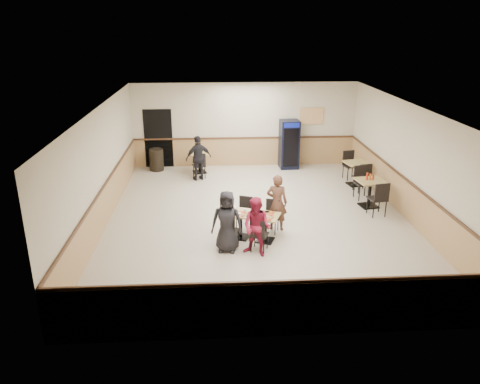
{
  "coord_description": "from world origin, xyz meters",
  "views": [
    {
      "loc": [
        -1.18,
        -11.52,
        5.0
      ],
      "look_at": [
        -0.51,
        -0.5,
        0.96
      ],
      "focal_mm": 35.0,
      "sensor_mm": 36.0,
      "label": 1
    }
  ],
  "objects": [
    {
      "name": "back_table",
      "position": [
        -1.64,
        4.2,
        0.47
      ],
      "size": [
        0.81,
        0.81,
        0.71
      ],
      "rotation": [
        0.0,
        0.0,
        0.26
      ],
      "color": "black",
      "rests_on": "ground"
    },
    {
      "name": "diner_woman_left",
      "position": [
        -0.89,
        -1.8,
        0.73
      ],
      "size": [
        0.77,
        0.57,
        1.45
      ],
      "primitive_type": "imported",
      "rotation": [
        0.0,
        0.0,
        -0.16
      ],
      "color": "black",
      "rests_on": "ground"
    },
    {
      "name": "side_table_near_chair_south",
      "position": [
        3.26,
        0.06,
        0.5
      ],
      "size": [
        0.53,
        0.53,
        1.0
      ],
      "primitive_type": null,
      "rotation": [
        0.0,
        0.0,
        3.3
      ],
      "color": "black",
      "rests_on": "ground"
    },
    {
      "name": "pepsi_cooler",
      "position": [
        1.56,
        4.59,
        0.87
      ],
      "size": [
        0.69,
        0.7,
        1.73
      ],
      "rotation": [
        0.0,
        0.0,
        0.05
      ],
      "color": "black",
      "rests_on": "ground"
    },
    {
      "name": "side_table_far_chair_north",
      "position": [
        3.42,
        3.17,
        0.48
      ],
      "size": [
        0.52,
        0.52,
        0.96
      ],
      "primitive_type": null,
      "rotation": [
        0.0,
        0.0,
        0.2
      ],
      "color": "black",
      "rests_on": "ground"
    },
    {
      "name": "main_table",
      "position": [
        -0.24,
        -1.24,
        0.44
      ],
      "size": [
        1.38,
        1.03,
        0.66
      ],
      "rotation": [
        0.0,
        0.0,
        -0.38
      ],
      "color": "black",
      "rests_on": "ground"
    },
    {
      "name": "side_table_near_chair_north",
      "position": [
        3.26,
        1.32,
        0.5
      ],
      "size": [
        0.53,
        0.53,
        1.0
      ],
      "primitive_type": null,
      "rotation": [
        0.0,
        0.0,
        0.16
      ],
      "color": "black",
      "rests_on": "ground"
    },
    {
      "name": "side_table_far_chair_south",
      "position": [
        3.42,
        1.95,
        0.48
      ],
      "size": [
        0.52,
        0.52,
        0.96
      ],
      "primitive_type": null,
      "rotation": [
        0.0,
        0.0,
        3.34
      ],
      "color": "black",
      "rests_on": "ground"
    },
    {
      "name": "main_chairs",
      "position": [
        -0.28,
        -1.23,
        0.42
      ],
      "size": [
        1.55,
        1.75,
        0.84
      ],
      "rotation": [
        0.0,
        0.0,
        -0.38
      ],
      "color": "black",
      "rests_on": "ground"
    },
    {
      "name": "side_table_near",
      "position": [
        3.26,
        0.69,
        0.53
      ],
      "size": [
        0.85,
        0.85,
        0.79
      ],
      "rotation": [
        0.0,
        0.0,
        0.16
      ],
      "color": "black",
      "rests_on": "ground"
    },
    {
      "name": "room_shell",
      "position": [
        1.78,
        2.55,
        0.58
      ],
      "size": [
        10.0,
        10.0,
        10.0
      ],
      "color": "silver",
      "rests_on": "ground"
    },
    {
      "name": "condiment_caddy",
      "position": [
        3.23,
        0.74,
        0.88
      ],
      "size": [
        0.23,
        0.06,
        0.2
      ],
      "color": "red",
      "rests_on": "side_table_near"
    },
    {
      "name": "ground",
      "position": [
        0.0,
        0.0,
        0.0
      ],
      "size": [
        10.0,
        10.0,
        0.0
      ],
      "primitive_type": "plane",
      "color": "beige",
      "rests_on": "ground"
    },
    {
      "name": "back_table_chair_lone",
      "position": [
        -1.64,
        3.63,
        0.45
      ],
      "size": [
        0.51,
        0.51,
        0.9
      ],
      "primitive_type": null,
      "rotation": [
        0.0,
        0.0,
        3.4
      ],
      "color": "black",
      "rests_on": "ground"
    },
    {
      "name": "side_table_far",
      "position": [
        3.42,
        2.56,
        0.51
      ],
      "size": [
        0.83,
        0.83,
        0.76
      ],
      "rotation": [
        0.0,
        0.0,
        0.2
      ],
      "color": "black",
      "rests_on": "ground"
    },
    {
      "name": "tabletop_clutter",
      "position": [
        -0.23,
        -1.29,
        0.69
      ],
      "size": [
        1.13,
        0.74,
        0.12
      ],
      "rotation": [
        0.0,
        0.0,
        -0.38
      ],
      "color": "#B12B0B",
      "rests_on": "main_table"
    },
    {
      "name": "diner_woman_right",
      "position": [
        -0.23,
        -2.06,
        0.69
      ],
      "size": [
        0.84,
        0.78,
        1.37
      ],
      "primitive_type": "imported",
      "rotation": [
        0.0,
        0.0,
        -0.52
      ],
      "color": "maroon",
      "rests_on": "ground"
    },
    {
      "name": "lone_diner",
      "position": [
        -1.64,
        3.4,
        0.75
      ],
      "size": [
        0.95,
        0.65,
        1.5
      ],
      "primitive_type": "imported",
      "rotation": [
        0.0,
        0.0,
        3.49
      ],
      "color": "black",
      "rests_on": "ground"
    },
    {
      "name": "diner_man_opposite",
      "position": [
        0.41,
        -0.69,
        0.73
      ],
      "size": [
        0.61,
        0.48,
        1.45
      ],
      "primitive_type": "imported",
      "rotation": [
        0.0,
        0.0,
        2.85
      ],
      "color": "brown",
      "rests_on": "ground"
    },
    {
      "name": "trash_bin",
      "position": [
        -3.16,
        4.55,
        0.39
      ],
      "size": [
        0.49,
        0.49,
        0.78
      ],
      "primitive_type": "cylinder",
      "color": "black",
      "rests_on": "ground"
    }
  ]
}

